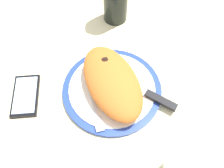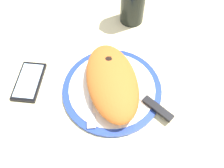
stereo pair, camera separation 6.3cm
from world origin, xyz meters
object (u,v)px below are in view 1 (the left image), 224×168
(fork, at_px, (95,106))
(smartphone, at_px, (26,96))
(plate, at_px, (112,89))
(knife, at_px, (149,94))
(calzone, at_px, (110,82))

(fork, relative_size, smartphone, 1.19)
(plate, height_order, smartphone, plate)
(plate, xyz_separation_m, fork, (0.03, -0.07, 0.01))
(plate, distance_m, knife, 0.10)
(fork, distance_m, smartphone, 0.20)
(smartphone, bearing_deg, knife, 60.51)
(smartphone, bearing_deg, fork, 49.74)
(smartphone, bearing_deg, calzone, 65.46)
(fork, bearing_deg, smartphone, -130.26)
(plate, bearing_deg, smartphone, -114.22)
(knife, bearing_deg, fork, -105.23)
(calzone, bearing_deg, knife, 49.38)
(plate, distance_m, calzone, 0.04)
(plate, height_order, calzone, calzone)
(knife, xyz_separation_m, smartphone, (-0.17, -0.29, -0.01))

